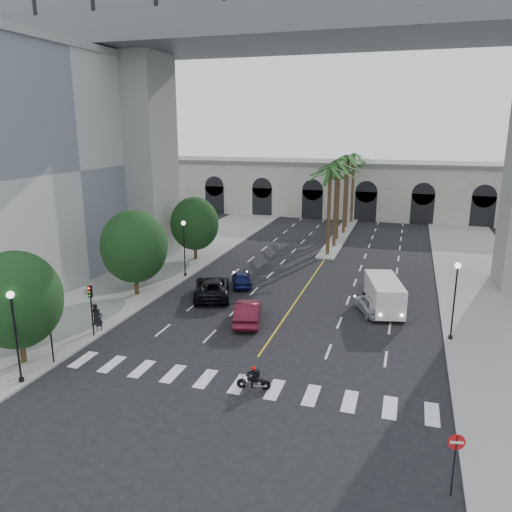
{
  "coord_description": "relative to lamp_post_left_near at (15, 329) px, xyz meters",
  "views": [
    {
      "loc": [
        8.17,
        -24.78,
        13.64
      ],
      "look_at": [
        -1.36,
        6.0,
        5.29
      ],
      "focal_mm": 35.0,
      "sensor_mm": 36.0,
      "label": 1
    }
  ],
  "objects": [
    {
      "name": "pedestrian_a",
      "position": [
        -0.1,
        7.44,
        -2.3
      ],
      "size": [
        0.67,
        0.6,
        1.54
      ],
      "primitive_type": "imported",
      "rotation": [
        0.0,
        0.0,
        0.52
      ],
      "color": "black",
      "rests_on": "sidewalk_left"
    },
    {
      "name": "motorcycle_rider",
      "position": [
        12.36,
        3.25,
        -2.62
      ],
      "size": [
        1.84,
        0.52,
        1.33
      ],
      "rotation": [
        0.0,
        0.0,
        0.15
      ],
      "color": "black",
      "rests_on": "ground"
    },
    {
      "name": "do_not_enter_sign",
      "position": [
        21.9,
        -2.16,
        -1.3
      ],
      "size": [
        0.64,
        0.17,
        2.65
      ],
      "rotation": [
        0.0,
        0.0,
        0.22
      ],
      "color": "black",
      "rests_on": "ground"
    },
    {
      "name": "lamp_post_left_far",
      "position": [
        0.0,
        21.0,
        0.0
      ],
      "size": [
        0.4,
        0.4,
        5.35
      ],
      "color": "black",
      "rests_on": "ground"
    },
    {
      "name": "car_e",
      "position": [
        5.93,
        20.03,
        -2.54
      ],
      "size": [
        3.01,
        4.3,
        1.36
      ],
      "primitive_type": "imported",
      "rotation": [
        0.0,
        0.0,
        3.53
      ],
      "color": "#111750",
      "rests_on": "ground"
    },
    {
      "name": "pier_building",
      "position": [
        11.4,
        60.0,
        1.04
      ],
      "size": [
        71.0,
        10.5,
        8.5
      ],
      "color": "beige",
      "rests_on": "ground"
    },
    {
      "name": "palm_a",
      "position": [
        11.4,
        33.0,
        5.88
      ],
      "size": [
        3.2,
        3.2,
        10.3
      ],
      "color": "#47331E",
      "rests_on": "ground"
    },
    {
      "name": "street_tree_mid",
      "position": [
        -1.6,
        15.0,
        0.99
      ],
      "size": [
        5.44,
        5.44,
        7.21
      ],
      "color": "#382616",
      "rests_on": "ground"
    },
    {
      "name": "building_left",
      "position": [
        -15.6,
        17.0,
        7.09
      ],
      "size": [
        16.5,
        32.5,
        20.6
      ],
      "color": "#BBBBB7",
      "rests_on": "ground"
    },
    {
      "name": "street_tree_far",
      "position": [
        -1.6,
        27.0,
        0.68
      ],
      "size": [
        5.04,
        5.04,
        6.68
      ],
      "color": "#382616",
      "rests_on": "ground"
    },
    {
      "name": "street_tree_near",
      "position": [
        -1.6,
        2.0,
        0.8
      ],
      "size": [
        5.2,
        5.2,
        6.89
      ],
      "color": "#382616",
      "rests_on": "ground"
    },
    {
      "name": "sidewalk_left",
      "position": [
        -3.6,
        20.0,
        -3.15
      ],
      "size": [
        8.0,
        100.0,
        0.15
      ],
      "primitive_type": "cube",
      "color": "gray",
      "rests_on": "ground"
    },
    {
      "name": "car_b",
      "position": [
        9.09,
        12.09,
        -2.41
      ],
      "size": [
        2.81,
        5.17,
        1.62
      ],
      "primitive_type": "imported",
      "rotation": [
        0.0,
        0.0,
        3.38
      ],
      "color": "#561121",
      "rests_on": "ground"
    },
    {
      "name": "palm_f",
      "position": [
        11.6,
        53.0,
        6.24
      ],
      "size": [
        3.2,
        3.2,
        10.7
      ],
      "color": "#47331E",
      "rests_on": "ground"
    },
    {
      "name": "car_a",
      "position": [
        17.44,
        16.55,
        -2.49
      ],
      "size": [
        3.36,
        4.64,
        1.47
      ],
      "primitive_type": "imported",
      "rotation": [
        0.0,
        0.0,
        3.57
      ],
      "color": "#B6B8BB",
      "rests_on": "ground"
    },
    {
      "name": "lamp_post_right",
      "position": [
        22.8,
        13.0,
        0.0
      ],
      "size": [
        0.4,
        0.4,
        5.35
      ],
      "color": "black",
      "rests_on": "ground"
    },
    {
      "name": "palm_e",
      "position": [
        11.3,
        49.0,
        5.97
      ],
      "size": [
        3.2,
        3.2,
        10.4
      ],
      "color": "#47331E",
      "rests_on": "ground"
    },
    {
      "name": "ground",
      "position": [
        11.4,
        5.0,
        -3.22
      ],
      "size": [
        140.0,
        140.0,
        0.0
      ],
      "primitive_type": "plane",
      "color": "black",
      "rests_on": "ground"
    },
    {
      "name": "lamp_post_left_near",
      "position": [
        0.0,
        0.0,
        0.0
      ],
      "size": [
        0.4,
        0.4,
        5.35
      ],
      "color": "black",
      "rests_on": "ground"
    },
    {
      "name": "median",
      "position": [
        11.4,
        43.0,
        -3.12
      ],
      "size": [
        2.0,
        24.0,
        0.2
      ],
      "primitive_type": "cube",
      "color": "gray",
      "rests_on": "ground"
    },
    {
      "name": "palm_c",
      "position": [
        11.2,
        41.0,
        5.69
      ],
      "size": [
        3.2,
        3.2,
        10.1
      ],
      "color": "#47331E",
      "rests_on": "ground"
    },
    {
      "name": "cargo_van",
      "position": [
        18.25,
        17.3,
        -1.84
      ],
      "size": [
        3.45,
        6.15,
        2.48
      ],
      "rotation": [
        0.0,
        0.0,
        0.24
      ],
      "color": "silver",
      "rests_on": "ground"
    },
    {
      "name": "car_d",
      "position": [
        17.75,
        21.92,
        -2.51
      ],
      "size": [
        3.1,
        5.22,
        1.42
      ],
      "primitive_type": "imported",
      "rotation": [
        0.0,
        0.0,
        2.9
      ],
      "color": "#56575B",
      "rests_on": "ground"
    },
    {
      "name": "traffic_signal_near",
      "position": [
        0.1,
        2.5,
        -0.71
      ],
      "size": [
        0.25,
        0.18,
        3.65
      ],
      "color": "black",
      "rests_on": "ground"
    },
    {
      "name": "car_c",
      "position": [
        4.52,
        16.51,
        -2.39
      ],
      "size": [
        4.7,
        6.59,
        1.67
      ],
      "primitive_type": "imported",
      "rotation": [
        0.0,
        0.0,
        3.5
      ],
      "color": "black",
      "rests_on": "ground"
    },
    {
      "name": "palm_b",
      "position": [
        11.5,
        37.0,
        6.15
      ],
      "size": [
        3.2,
        3.2,
        10.6
      ],
      "color": "#47331E",
      "rests_on": "ground"
    },
    {
      "name": "sidewalk_right",
      "position": [
        26.4,
        20.0,
        -3.15
      ],
      "size": [
        8.0,
        100.0,
        0.15
      ],
      "primitive_type": "cube",
      "color": "gray",
      "rests_on": "ground"
    },
    {
      "name": "traffic_signal_far",
      "position": [
        0.1,
        6.5,
        -0.71
      ],
      "size": [
        0.25,
        0.18,
        3.65
      ],
      "color": "black",
      "rests_on": "ground"
    },
    {
      "name": "pedestrian_b",
      "position": [
        -0.71,
        8.01,
        -2.27
      ],
      "size": [
        0.8,
        0.63,
        1.6
      ],
      "primitive_type": "imported",
      "rotation": [
        0.0,
        0.0,
        0.03
      ],
      "color": "black",
      "rests_on": "sidewalk_left"
    },
    {
      "name": "bridge",
      "position": [
        14.82,
        27.0,
        15.29
      ],
      "size": [
        75.0,
        13.0,
        26.0
      ],
      "color": "gray",
      "rests_on": "ground"
    },
    {
      "name": "palm_d",
      "position": [
        11.55,
        45.0,
        6.43
      ],
      "size": [
        3.2,
        3.2,
        10.9
      ],
      "color": "#47331E",
      "rests_on": "ground"
    }
  ]
}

